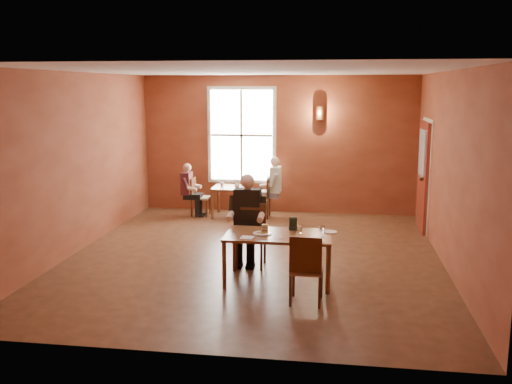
# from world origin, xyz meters

# --- Properties ---
(ground) EXTENTS (6.00, 7.00, 0.01)m
(ground) POSITION_xyz_m (0.00, 0.00, 0.00)
(ground) COLOR brown
(ground) RESTS_ON ground
(wall_back) EXTENTS (6.00, 0.04, 3.00)m
(wall_back) POSITION_xyz_m (0.00, 3.50, 1.50)
(wall_back) COLOR brown
(wall_back) RESTS_ON ground
(wall_front) EXTENTS (6.00, 0.04, 3.00)m
(wall_front) POSITION_xyz_m (0.00, -3.50, 1.50)
(wall_front) COLOR brown
(wall_front) RESTS_ON ground
(wall_left) EXTENTS (0.04, 7.00, 3.00)m
(wall_left) POSITION_xyz_m (-3.00, 0.00, 1.50)
(wall_left) COLOR brown
(wall_left) RESTS_ON ground
(wall_right) EXTENTS (0.04, 7.00, 3.00)m
(wall_right) POSITION_xyz_m (3.00, 0.00, 1.50)
(wall_right) COLOR brown
(wall_right) RESTS_ON ground
(ceiling) EXTENTS (6.00, 7.00, 0.04)m
(ceiling) POSITION_xyz_m (0.00, 0.00, 3.00)
(ceiling) COLOR white
(ceiling) RESTS_ON wall_back
(window) EXTENTS (1.36, 0.10, 1.96)m
(window) POSITION_xyz_m (-0.80, 3.45, 1.70)
(window) COLOR white
(window) RESTS_ON wall_back
(door) EXTENTS (0.12, 1.04, 2.10)m
(door) POSITION_xyz_m (2.94, 2.30, 1.05)
(door) COLOR maroon
(door) RESTS_ON ground
(wall_sconce) EXTENTS (0.16, 0.16, 0.28)m
(wall_sconce) POSITION_xyz_m (0.90, 3.40, 2.20)
(wall_sconce) COLOR brown
(wall_sconce) RESTS_ON wall_back
(main_table) EXTENTS (1.50, 0.84, 0.70)m
(main_table) POSITION_xyz_m (0.52, -1.14, 0.35)
(main_table) COLOR brown
(main_table) RESTS_ON ground
(chair_diner_main) EXTENTS (0.42, 0.42, 0.96)m
(chair_diner_main) POSITION_xyz_m (0.02, -0.49, 0.48)
(chair_diner_main) COLOR #3F2516
(chair_diner_main) RESTS_ON ground
(diner_main) EXTENTS (0.54, 0.54, 1.36)m
(diner_main) POSITION_xyz_m (0.02, -0.52, 0.68)
(diner_main) COLOR black
(diner_main) RESTS_ON ground
(chair_empty) EXTENTS (0.42, 0.42, 0.92)m
(chair_empty) POSITION_xyz_m (0.96, -1.87, 0.46)
(chair_empty) COLOR #512F16
(chair_empty) RESTS_ON ground
(plate_food) EXTENTS (0.32, 0.32, 0.03)m
(plate_food) POSITION_xyz_m (0.29, -1.17, 0.72)
(plate_food) COLOR white
(plate_food) RESTS_ON main_table
(sandwich) EXTENTS (0.09, 0.09, 0.11)m
(sandwich) POSITION_xyz_m (0.32, -1.09, 0.76)
(sandwich) COLOR tan
(sandwich) RESTS_ON main_table
(goblet_b) EXTENTS (0.08, 0.08, 0.18)m
(goblet_b) POSITION_xyz_m (1.13, -1.22, 0.79)
(goblet_b) COLOR white
(goblet_b) RESTS_ON main_table
(goblet_c) EXTENTS (0.09, 0.09, 0.19)m
(goblet_c) POSITION_xyz_m (0.83, -1.34, 0.80)
(goblet_c) COLOR silver
(goblet_c) RESTS_ON main_table
(menu_stand) EXTENTS (0.13, 0.10, 0.19)m
(menu_stand) POSITION_xyz_m (0.70, -0.87, 0.80)
(menu_stand) COLOR #1D3123
(menu_stand) RESTS_ON main_table
(knife) EXTENTS (0.20, 0.06, 0.00)m
(knife) POSITION_xyz_m (0.50, -1.35, 0.70)
(knife) COLOR silver
(knife) RESTS_ON main_table
(napkin) EXTENTS (0.19, 0.19, 0.01)m
(napkin) POSITION_xyz_m (0.11, -1.38, 0.71)
(napkin) COLOR white
(napkin) RESTS_ON main_table
(side_plate) EXTENTS (0.25, 0.25, 0.01)m
(side_plate) POSITION_xyz_m (1.24, -0.94, 0.71)
(side_plate) COLOR white
(side_plate) RESTS_ON main_table
(sunglasses) EXTENTS (0.13, 0.10, 0.02)m
(sunglasses) POSITION_xyz_m (1.05, -1.45, 0.71)
(sunglasses) COLOR black
(sunglasses) RESTS_ON main_table
(second_table) EXTENTS (0.73, 0.73, 0.64)m
(second_table) POSITION_xyz_m (-0.95, 2.89, 0.32)
(second_table) COLOR brown
(second_table) RESTS_ON ground
(chair_diner_white) EXTENTS (0.40, 0.40, 0.89)m
(chair_diner_white) POSITION_xyz_m (-0.30, 2.89, 0.45)
(chair_diner_white) COLOR maroon
(chair_diner_white) RESTS_ON ground
(diner_white) EXTENTS (0.50, 0.50, 1.25)m
(diner_white) POSITION_xyz_m (-0.27, 2.89, 0.63)
(diner_white) COLOR white
(diner_white) RESTS_ON ground
(chair_diner_maroon) EXTENTS (0.36, 0.36, 0.82)m
(chair_diner_maroon) POSITION_xyz_m (-1.60, 2.89, 0.41)
(chair_diner_maroon) COLOR #612E16
(chair_diner_maroon) RESTS_ON ground
(diner_maroon) EXTENTS (0.44, 0.44, 1.10)m
(diner_maroon) POSITION_xyz_m (-1.63, 2.89, 0.55)
(diner_maroon) COLOR maroon
(diner_maroon) RESTS_ON ground
(cup_a) EXTENTS (0.15, 0.15, 0.09)m
(cup_a) POSITION_xyz_m (-0.78, 2.79, 0.69)
(cup_a) COLOR silver
(cup_a) RESTS_ON second_table
(cup_b) EXTENTS (0.09, 0.09, 0.08)m
(cup_b) POSITION_xyz_m (-1.15, 2.97, 0.69)
(cup_b) COLOR white
(cup_b) RESTS_ON second_table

